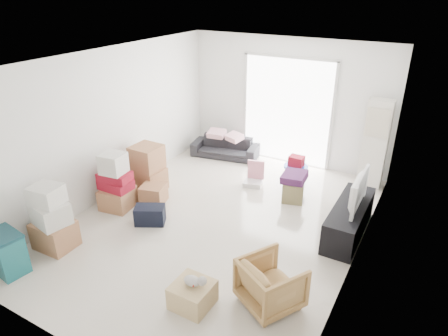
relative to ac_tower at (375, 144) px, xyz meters
name	(u,v)px	position (x,y,z in m)	size (l,w,h in m)	color
room_shell	(217,148)	(-1.95, -2.65, 0.48)	(4.98, 6.48, 3.18)	beige
sliding_door	(287,107)	(-1.95, 0.33, 0.37)	(2.10, 0.04, 2.33)	white
ac_tower	(375,144)	(0.00, 0.00, 0.00)	(0.45, 0.30, 1.75)	beige
tv_console	(349,219)	(0.05, -1.91, -0.61)	(0.47, 1.56, 0.52)	black
television	(352,202)	(0.05, -1.91, -0.29)	(0.95, 0.55, 0.12)	black
sofa	(225,144)	(-3.20, -0.15, -0.58)	(1.52, 0.44, 0.60)	#27272D
pillow_left	(217,128)	(-3.41, -0.18, -0.22)	(0.41, 0.32, 0.13)	#F2B1BE
pillow_right	(234,132)	(-2.95, -0.19, -0.22)	(0.35, 0.28, 0.12)	#F2B1BE
armchair	(271,282)	(-0.41, -3.95, -0.52)	(0.68, 0.64, 0.70)	tan
storage_bins	(6,253)	(-3.85, -5.17, -0.57)	(0.58, 0.44, 0.61)	#186066
box_stack_a	(52,220)	(-3.75, -4.46, -0.41)	(0.60, 0.52, 1.05)	#A8704C
box_stack_b	(116,185)	(-3.75, -3.11, -0.42)	(0.59, 0.59, 1.05)	#A8704C
box_stack_c	(148,168)	(-3.72, -2.27, -0.44)	(0.64, 0.55, 0.90)	#A8704C
loose_box	(154,194)	(-3.30, -2.65, -0.70)	(0.41, 0.41, 0.35)	#A8704C
duffel_bag	(150,215)	(-2.92, -3.24, -0.72)	(0.49, 0.29, 0.31)	black
ottoman	(293,191)	(-1.10, -1.32, -0.69)	(0.38, 0.38, 0.38)	olive
blanket	(294,179)	(-1.10, -1.32, -0.43)	(0.42, 0.42, 0.14)	#4E2255
kids_table	(296,165)	(-1.30, -0.69, -0.45)	(0.47, 0.47, 0.61)	blue
toy_walker	(254,178)	(-2.02, -1.09, -0.74)	(0.43, 0.40, 0.48)	silver
wood_crate	(193,295)	(-1.25, -4.45, -0.72)	(0.48, 0.48, 0.32)	#DCBE7F
plush_bunny	(195,281)	(-1.22, -4.44, -0.49)	(0.30, 0.17, 0.15)	#B2ADA8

